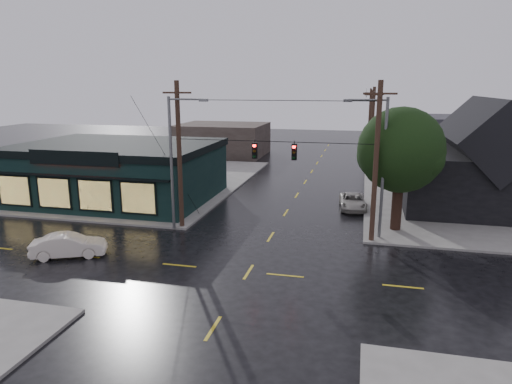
% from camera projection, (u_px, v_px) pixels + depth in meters
% --- Properties ---
extents(ground_plane, '(160.00, 160.00, 0.00)m').
position_uv_depth(ground_plane, '(249.00, 272.00, 24.65)').
color(ground_plane, black).
extents(sidewalk_nw, '(28.00, 28.00, 0.15)m').
position_uv_depth(sidewalk_nw, '(111.00, 180.00, 48.05)').
color(sidewalk_nw, slate).
rests_on(sidewalk_nw, ground).
extents(pizza_shop, '(16.30, 12.34, 4.90)m').
position_uv_depth(pizza_shop, '(118.00, 171.00, 39.68)').
color(pizza_shop, black).
rests_on(pizza_shop, ground).
extents(ne_building, '(12.60, 11.60, 8.75)m').
position_uv_depth(ne_building, '(483.00, 154.00, 36.35)').
color(ne_building, black).
rests_on(ne_building, ground).
extents(corner_tree, '(5.71, 5.71, 8.35)m').
position_uv_depth(corner_tree, '(401.00, 150.00, 30.23)').
color(corner_tree, black).
rests_on(corner_tree, ground).
extents(utility_pole_nw, '(2.00, 0.32, 10.15)m').
position_uv_depth(utility_pole_nw, '(182.00, 228.00, 32.26)').
color(utility_pole_nw, '#301F15').
rests_on(utility_pole_nw, ground).
extents(utility_pole_ne, '(2.00, 0.32, 10.15)m').
position_uv_depth(utility_pole_ne, '(371.00, 242.00, 29.34)').
color(utility_pole_ne, '#301F15').
rests_on(utility_pole_ne, ground).
extents(utility_pole_far_a, '(2.00, 0.32, 9.65)m').
position_uv_depth(utility_pole_far_a, '(369.00, 177.00, 49.70)').
color(utility_pole_far_a, '#301F15').
rests_on(utility_pole_far_a, ground).
extents(utility_pole_far_b, '(2.00, 0.32, 9.15)m').
position_uv_depth(utility_pole_far_b, '(369.00, 152.00, 68.64)').
color(utility_pole_far_b, '#301F15').
rests_on(utility_pole_far_b, ground).
extents(utility_pole_far_c, '(2.00, 0.32, 9.15)m').
position_uv_depth(utility_pole_far_c, '(368.00, 137.00, 87.58)').
color(utility_pole_far_c, '#301F15').
rests_on(utility_pole_far_c, ground).
extents(span_signal_assembly, '(13.00, 0.48, 1.23)m').
position_uv_depth(span_signal_assembly, '(274.00, 151.00, 29.47)').
color(span_signal_assembly, black).
rests_on(span_signal_assembly, ground).
extents(streetlight_nw, '(5.40, 0.30, 9.15)m').
position_uv_depth(streetlight_nw, '(174.00, 230.00, 31.66)').
color(streetlight_nw, slate).
rests_on(streetlight_nw, ground).
extents(streetlight_ne, '(5.40, 0.30, 9.15)m').
position_uv_depth(streetlight_ne, '(379.00, 239.00, 29.90)').
color(streetlight_ne, slate).
rests_on(streetlight_ne, ground).
extents(bg_building_west, '(12.00, 10.00, 4.40)m').
position_uv_depth(bg_building_west, '(222.00, 139.00, 65.15)').
color(bg_building_west, '#352B27').
rests_on(bg_building_west, ground).
extents(bg_building_east, '(14.00, 12.00, 5.60)m').
position_uv_depth(bg_building_east, '(440.00, 137.00, 63.02)').
color(bg_building_east, '#232327').
rests_on(bg_building_east, ground).
extents(sedan_cream, '(4.41, 3.06, 1.38)m').
position_uv_depth(sedan_cream, '(69.00, 245.00, 26.71)').
color(sedan_cream, silver).
rests_on(sedan_cream, ground).
extents(suv_silver, '(2.44, 4.58, 1.22)m').
position_uv_depth(suv_silver, '(353.00, 202.00, 37.01)').
color(suv_silver, '#A4A098').
rests_on(suv_silver, ground).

